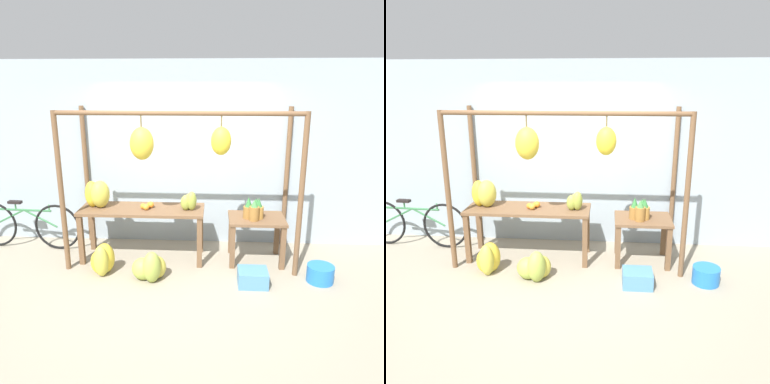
% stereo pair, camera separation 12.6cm
% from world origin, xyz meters
% --- Properties ---
extents(ground_plane, '(20.00, 20.00, 0.00)m').
position_xyz_m(ground_plane, '(0.00, 0.00, 0.00)').
color(ground_plane, gray).
extents(shop_wall_back, '(8.00, 0.08, 2.80)m').
position_xyz_m(shop_wall_back, '(0.00, 1.39, 1.40)').
color(shop_wall_back, '#99A8B2').
rests_on(shop_wall_back, ground_plane).
extents(stall_awning, '(3.15, 1.17, 2.14)m').
position_xyz_m(stall_awning, '(-0.05, 0.50, 1.52)').
color(stall_awning, brown).
rests_on(stall_awning, ground_plane).
extents(display_table_main, '(1.75, 0.60, 0.76)m').
position_xyz_m(display_table_main, '(-0.57, 0.70, 0.65)').
color(display_table_main, brown).
rests_on(display_table_main, ground_plane).
extents(display_table_side, '(0.78, 0.59, 0.66)m').
position_xyz_m(display_table_side, '(1.05, 0.71, 0.51)').
color(display_table_side, brown).
rests_on(display_table_side, ground_plane).
extents(banana_pile_on_table, '(0.44, 0.36, 0.39)m').
position_xyz_m(banana_pile_on_table, '(-1.20, 0.72, 0.95)').
color(banana_pile_on_table, gold).
rests_on(banana_pile_on_table, display_table_main).
extents(orange_pile, '(0.19, 0.19, 0.09)m').
position_xyz_m(orange_pile, '(-0.48, 0.68, 0.80)').
color(orange_pile, orange).
rests_on(orange_pile, display_table_main).
extents(pineapple_cluster, '(0.28, 0.37, 0.31)m').
position_xyz_m(pineapple_cluster, '(1.01, 0.69, 0.78)').
color(pineapple_cluster, olive).
rests_on(pineapple_cluster, display_table_side).
extents(banana_pile_ground_left, '(0.42, 0.42, 0.43)m').
position_xyz_m(banana_pile_ground_left, '(-1.02, 0.18, 0.18)').
color(banana_pile_ground_left, gold).
rests_on(banana_pile_ground_left, ground_plane).
extents(banana_pile_ground_right, '(0.49, 0.40, 0.41)m').
position_xyz_m(banana_pile_ground_right, '(-0.36, 0.08, 0.17)').
color(banana_pile_ground_right, gold).
rests_on(banana_pile_ground_right, ground_plane).
extents(fruit_crate_white, '(0.37, 0.32, 0.20)m').
position_xyz_m(fruit_crate_white, '(0.95, 0.01, 0.10)').
color(fruit_crate_white, '#4C84B2').
rests_on(fruit_crate_white, ground_plane).
extents(blue_bucket, '(0.34, 0.34, 0.22)m').
position_xyz_m(blue_bucket, '(1.83, 0.15, 0.11)').
color(blue_bucket, blue).
rests_on(blue_bucket, ground_plane).
extents(parked_bicycle, '(1.73, 0.13, 0.75)m').
position_xyz_m(parked_bicycle, '(-2.43, 0.95, 0.37)').
color(parked_bicycle, black).
rests_on(parked_bicycle, ground_plane).
extents(papaya_pile, '(0.25, 0.24, 0.27)m').
position_xyz_m(papaya_pile, '(0.10, 0.68, 0.88)').
color(papaya_pile, '#93A33D').
rests_on(papaya_pile, display_table_main).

